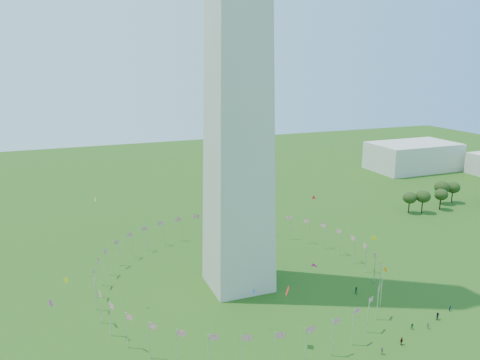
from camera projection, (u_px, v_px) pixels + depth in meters
name	position (u px, v px, depth m)	size (l,w,h in m)	color
flag_ring	(238.00, 270.00, 135.83)	(80.24, 80.24, 9.00)	silver
gov_building_east_a	(413.00, 156.00, 277.89)	(50.00, 30.00, 16.00)	beige
kites_aloft	(330.00, 251.00, 116.72)	(120.33, 62.92, 36.09)	#CC2699
tree_line_east	(450.00, 196.00, 208.13)	(53.21, 15.73, 10.53)	#2A4316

